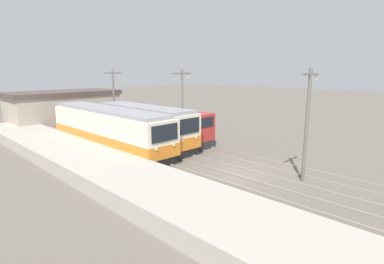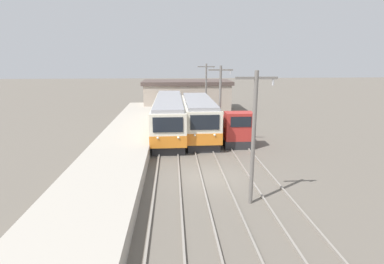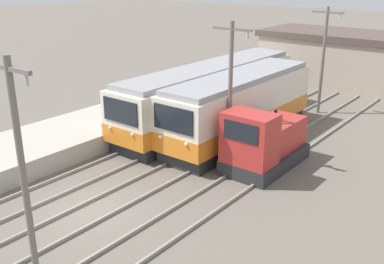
% 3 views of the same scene
% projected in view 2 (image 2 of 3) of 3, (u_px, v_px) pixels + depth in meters
% --- Properties ---
extents(ground_plane, '(200.00, 200.00, 0.00)m').
position_uv_depth(ground_plane, '(209.00, 177.00, 18.81)').
color(ground_plane, '#665E54').
extents(platform_left, '(4.50, 54.00, 0.96)m').
position_uv_depth(platform_left, '(108.00, 172.00, 18.30)').
color(platform_left, '#ADA599').
rests_on(platform_left, ground).
extents(track_left, '(1.54, 60.00, 0.14)m').
position_uv_depth(track_left, '(168.00, 177.00, 18.63)').
color(track_left, gray).
rests_on(track_left, ground).
extents(track_center, '(1.54, 60.00, 0.14)m').
position_uv_depth(track_center, '(212.00, 176.00, 18.81)').
color(track_center, gray).
rests_on(track_center, ground).
extents(track_right, '(1.54, 60.00, 0.14)m').
position_uv_depth(track_right, '(259.00, 175.00, 19.00)').
color(track_right, gray).
rests_on(track_right, ground).
extents(commuter_train_left, '(2.84, 14.78, 3.56)m').
position_uv_depth(commuter_train_left, '(169.00, 117.00, 29.38)').
color(commuter_train_left, '#28282B').
rests_on(commuter_train_left, ground).
extents(commuter_train_center, '(2.84, 11.22, 3.61)m').
position_uv_depth(commuter_train_center, '(198.00, 119.00, 28.37)').
color(commuter_train_center, '#28282B').
rests_on(commuter_train_center, ground).
extents(shunting_locomotive, '(2.40, 4.66, 3.00)m').
position_uv_depth(shunting_locomotive, '(235.00, 130.00, 26.12)').
color(shunting_locomotive, '#28282B').
rests_on(shunting_locomotive, ground).
extents(catenary_mast_near, '(2.00, 0.20, 6.73)m').
position_uv_depth(catenary_mast_near, '(254.00, 134.00, 14.58)').
color(catenary_mast_near, slate).
rests_on(catenary_mast_near, ground).
extents(catenary_mast_mid, '(2.00, 0.20, 6.73)m').
position_uv_depth(catenary_mast_mid, '(220.00, 103.00, 24.80)').
color(catenary_mast_mid, slate).
rests_on(catenary_mast_mid, ground).
extents(catenary_mast_far, '(2.00, 0.20, 6.73)m').
position_uv_depth(catenary_mast_far, '(206.00, 90.00, 35.01)').
color(catenary_mast_far, slate).
rests_on(catenary_mast_far, ground).
extents(station_building, '(12.60, 6.30, 4.22)m').
position_uv_depth(station_building, '(187.00, 95.00, 43.50)').
color(station_building, '#AD9E8E').
rests_on(station_building, ground).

